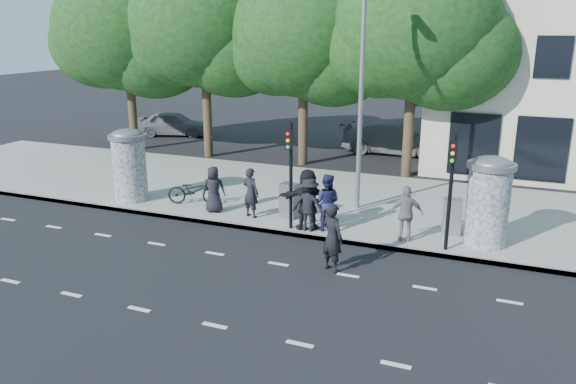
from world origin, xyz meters
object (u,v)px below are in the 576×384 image
at_px(street_lamp, 361,75).
at_px(ped_b, 251,193).
at_px(cabinet_left, 289,200).
at_px(car_right, 394,138).
at_px(traffic_pole_near, 290,165).
at_px(bicycle, 194,191).
at_px(ped_e, 406,214).
at_px(man_road, 332,237).
at_px(ped_a, 214,189).
at_px(car_left, 173,123).
at_px(traffic_pole_far, 451,180).
at_px(ad_column_left, 129,163).
at_px(ped_c, 326,202).
at_px(cabinet_right, 452,217).
at_px(ped_f, 308,199).
at_px(ped_d, 309,204).
at_px(ad_column_right, 488,199).

distance_m(street_lamp, ped_b, 5.36).
xyz_separation_m(cabinet_left, car_right, (1.07, 11.90, 0.04)).
bearing_deg(traffic_pole_near, bicycle, 165.09).
relative_size(street_lamp, ped_e, 4.72).
relative_size(ped_e, man_road, 0.90).
bearing_deg(ped_a, car_left, -74.20).
height_order(traffic_pole_far, ped_b, traffic_pole_far).
bearing_deg(ad_column_left, ped_e, -2.26).
distance_m(traffic_pole_near, cabinet_left, 1.86).
xyz_separation_m(ad_column_left, ped_c, (7.69, -0.38, -0.48)).
bearing_deg(traffic_pole_near, ped_a, 168.88).
bearing_deg(ped_e, ped_c, -17.05).
xyz_separation_m(traffic_pole_far, cabinet_right, (-0.01, 1.39, -1.51)).
xyz_separation_m(ped_c, cabinet_left, (-1.52, 0.69, -0.32)).
relative_size(traffic_pole_near, car_right, 0.63).
bearing_deg(street_lamp, ped_f, -108.71).
height_order(ad_column_left, ped_e, ad_column_left).
distance_m(ped_c, cabinet_left, 1.70).
bearing_deg(cabinet_right, cabinet_left, 172.51).
relative_size(ped_f, car_right, 0.36).
height_order(street_lamp, bicycle, street_lamp).
bearing_deg(car_left, traffic_pole_near, -152.07).
distance_m(ped_d, cabinet_right, 4.40).
bearing_deg(ped_c, man_road, 106.87).
bearing_deg(traffic_pole_near, ped_e, 4.87).
bearing_deg(ped_a, ped_f, 151.39).
bearing_deg(cabinet_left, cabinet_right, 15.63).
height_order(bicycle, cabinet_right, cabinet_right).
height_order(traffic_pole_near, cabinet_left, traffic_pole_near).
relative_size(street_lamp, car_left, 1.86).
distance_m(ped_c, car_right, 12.60).
bearing_deg(man_road, car_right, -59.02).
height_order(ped_a, cabinet_left, ped_a).
distance_m(ped_d, cabinet_left, 1.42).
bearing_deg(car_left, cabinet_right, -139.98).
height_order(ped_d, cabinet_right, ped_d).
xyz_separation_m(ad_column_right, ped_e, (-2.22, -0.60, -0.54)).
distance_m(ad_column_right, traffic_pole_far, 1.52).
xyz_separation_m(ped_a, car_right, (3.71, 12.31, -0.18)).
distance_m(ped_c, man_road, 2.75).
relative_size(cabinet_right, car_left, 0.26).
height_order(traffic_pole_near, man_road, traffic_pole_near).
xyz_separation_m(bicycle, car_right, (4.82, 11.80, 0.13)).
bearing_deg(traffic_pole_near, car_right, 87.16).
bearing_deg(man_road, street_lamp, -56.73).
bearing_deg(ped_a, ped_b, 157.36).
relative_size(ped_b, ped_e, 1.00).
xyz_separation_m(ped_d, ped_e, (2.98, 0.22, -0.01)).
distance_m(ad_column_right, cabinet_right, 1.39).
relative_size(man_road, cabinet_left, 1.60).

